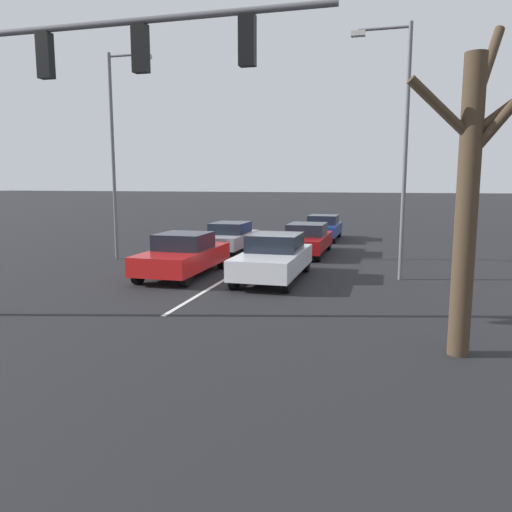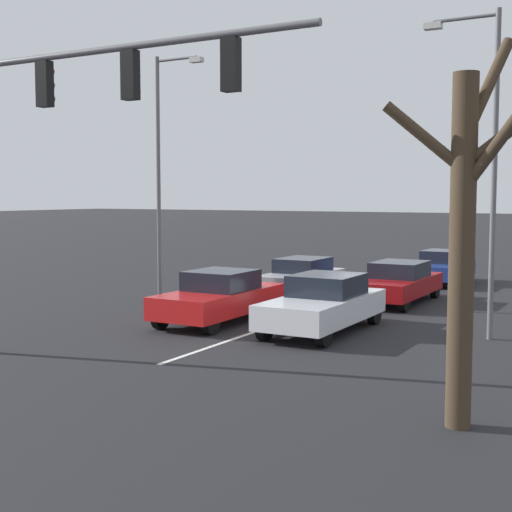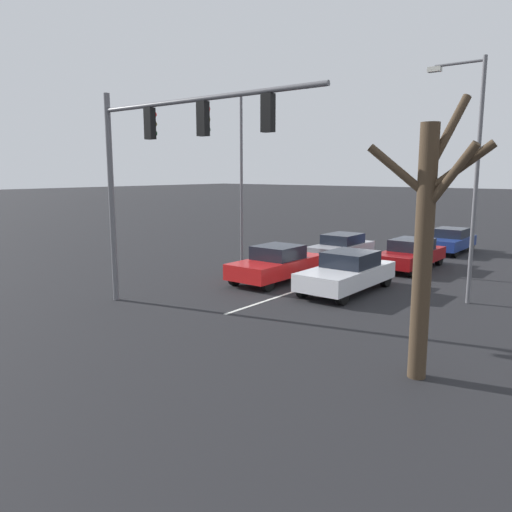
{
  "view_description": "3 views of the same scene",
  "coord_description": "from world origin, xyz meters",
  "px_view_note": "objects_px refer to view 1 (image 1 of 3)",
  "views": [
    {
      "loc": [
        -5.25,
        23.33,
        3.26
      ],
      "look_at": [
        -1.43,
        9.16,
        1.05
      ],
      "focal_mm": 35.0,
      "sensor_mm": 36.0,
      "label": 1
    },
    {
      "loc": [
        -9.16,
        24.62,
        3.64
      ],
      "look_at": [
        0.96,
        6.58,
        1.86
      ],
      "focal_mm": 50.0,
      "sensor_mm": 36.0,
      "label": 2
    },
    {
      "loc": [
        -10.29,
        23.94,
        4.48
      ],
      "look_at": [
        1.27,
        9.36,
        1.33
      ],
      "focal_mm": 35.0,
      "sensor_mm": 36.0,
      "label": 3
    }
  ],
  "objects_px": {
    "bare_tree_near": "(470,189)",
    "car_gray_midlane_second": "(230,237)",
    "car_maroon_leftlane_second": "(307,239)",
    "car_red_midlane_front": "(183,255)",
    "street_lamp_right_shoulder": "(117,144)",
    "car_navy_leftlane_third": "(323,227)",
    "car_white_leftlane_front": "(274,257)",
    "street_lamp_left_shoulder": "(400,136)",
    "traffic_signal_gantry": "(68,94)"
  },
  "relations": [
    {
      "from": "car_maroon_leftlane_second",
      "to": "car_red_midlane_front",
      "type": "bearing_deg",
      "value": 61.15
    },
    {
      "from": "car_red_midlane_front",
      "to": "traffic_signal_gantry",
      "type": "height_order",
      "value": "traffic_signal_gantry"
    },
    {
      "from": "car_red_midlane_front",
      "to": "car_gray_midlane_second",
      "type": "distance_m",
      "value": 5.89
    },
    {
      "from": "car_white_leftlane_front",
      "to": "car_red_midlane_front",
      "type": "relative_size",
      "value": 1.01
    },
    {
      "from": "car_red_midlane_front",
      "to": "car_maroon_leftlane_second",
      "type": "relative_size",
      "value": 0.98
    },
    {
      "from": "traffic_signal_gantry",
      "to": "car_maroon_leftlane_second",
      "type": "bearing_deg",
      "value": -105.36
    },
    {
      "from": "traffic_signal_gantry",
      "to": "street_lamp_right_shoulder",
      "type": "xyz_separation_m",
      "value": [
        3.99,
        -8.75,
        -0.36
      ]
    },
    {
      "from": "car_red_midlane_front",
      "to": "bare_tree_near",
      "type": "bearing_deg",
      "value": 143.75
    },
    {
      "from": "car_red_midlane_front",
      "to": "street_lamp_right_shoulder",
      "type": "xyz_separation_m",
      "value": [
        3.99,
        -2.7,
        4.03
      ]
    },
    {
      "from": "car_maroon_leftlane_second",
      "to": "street_lamp_left_shoulder",
      "type": "height_order",
      "value": "street_lamp_left_shoulder"
    },
    {
      "from": "car_red_midlane_front",
      "to": "bare_tree_near",
      "type": "xyz_separation_m",
      "value": [
        -8.25,
        6.05,
        2.39
      ]
    },
    {
      "from": "car_gray_midlane_second",
      "to": "street_lamp_right_shoulder",
      "type": "distance_m",
      "value": 6.38
    },
    {
      "from": "car_gray_midlane_second",
      "to": "street_lamp_right_shoulder",
      "type": "bearing_deg",
      "value": 40.32
    },
    {
      "from": "car_gray_midlane_second",
      "to": "car_navy_leftlane_third",
      "type": "xyz_separation_m",
      "value": [
        -3.5,
        -6.08,
        -0.02
      ]
    },
    {
      "from": "car_gray_midlane_second",
      "to": "street_lamp_left_shoulder",
      "type": "height_order",
      "value": "street_lamp_left_shoulder"
    },
    {
      "from": "car_white_leftlane_front",
      "to": "car_gray_midlane_second",
      "type": "relative_size",
      "value": 1.12
    },
    {
      "from": "car_gray_midlane_second",
      "to": "traffic_signal_gantry",
      "type": "bearing_deg",
      "value": 91.15
    },
    {
      "from": "street_lamp_right_shoulder",
      "to": "bare_tree_near",
      "type": "xyz_separation_m",
      "value": [
        -12.24,
        8.75,
        -1.65
      ]
    },
    {
      "from": "car_gray_midlane_second",
      "to": "car_maroon_leftlane_second",
      "type": "bearing_deg",
      "value": -177.76
    },
    {
      "from": "car_gray_midlane_second",
      "to": "bare_tree_near",
      "type": "relative_size",
      "value": 0.68
    },
    {
      "from": "car_red_midlane_front",
      "to": "car_navy_leftlane_third",
      "type": "xyz_separation_m",
      "value": [
        -3.26,
        -11.96,
        -0.04
      ]
    },
    {
      "from": "car_gray_midlane_second",
      "to": "car_white_leftlane_front",
      "type": "bearing_deg",
      "value": 120.66
    },
    {
      "from": "car_maroon_leftlane_second",
      "to": "car_gray_midlane_second",
      "type": "distance_m",
      "value": 3.56
    },
    {
      "from": "car_white_leftlane_front",
      "to": "street_lamp_right_shoulder",
      "type": "relative_size",
      "value": 0.56
    },
    {
      "from": "traffic_signal_gantry",
      "to": "car_white_leftlane_front",
      "type": "bearing_deg",
      "value": -117.4
    },
    {
      "from": "street_lamp_right_shoulder",
      "to": "bare_tree_near",
      "type": "relative_size",
      "value": 1.37
    },
    {
      "from": "car_navy_leftlane_third",
      "to": "bare_tree_near",
      "type": "xyz_separation_m",
      "value": [
        -4.99,
        18.01,
        2.42
      ]
    },
    {
      "from": "car_red_midlane_front",
      "to": "traffic_signal_gantry",
      "type": "distance_m",
      "value": 7.47
    },
    {
      "from": "car_red_midlane_front",
      "to": "traffic_signal_gantry",
      "type": "xyz_separation_m",
      "value": [
        -0.0,
        6.05,
        4.39
      ]
    },
    {
      "from": "street_lamp_right_shoulder",
      "to": "street_lamp_left_shoulder",
      "type": "relative_size",
      "value": 1.02
    },
    {
      "from": "street_lamp_left_shoulder",
      "to": "traffic_signal_gantry",
      "type": "bearing_deg",
      "value": 45.73
    },
    {
      "from": "car_white_leftlane_front",
      "to": "bare_tree_near",
      "type": "height_order",
      "value": "bare_tree_near"
    },
    {
      "from": "street_lamp_left_shoulder",
      "to": "street_lamp_right_shoulder",
      "type": "bearing_deg",
      "value": -7.73
    },
    {
      "from": "bare_tree_near",
      "to": "car_gray_midlane_second",
      "type": "bearing_deg",
      "value": -54.58
    },
    {
      "from": "car_gray_midlane_second",
      "to": "car_navy_leftlane_third",
      "type": "height_order",
      "value": "car_gray_midlane_second"
    },
    {
      "from": "car_maroon_leftlane_second",
      "to": "bare_tree_near",
      "type": "relative_size",
      "value": 0.76
    },
    {
      "from": "traffic_signal_gantry",
      "to": "bare_tree_near",
      "type": "xyz_separation_m",
      "value": [
        -8.25,
        0.0,
        -2.01
      ]
    },
    {
      "from": "bare_tree_near",
      "to": "car_navy_leftlane_third",
      "type": "bearing_deg",
      "value": -74.51
    },
    {
      "from": "traffic_signal_gantry",
      "to": "bare_tree_near",
      "type": "relative_size",
      "value": 1.41
    },
    {
      "from": "car_white_leftlane_front",
      "to": "street_lamp_right_shoulder",
      "type": "bearing_deg",
      "value": -19.89
    },
    {
      "from": "car_white_leftlane_front",
      "to": "traffic_signal_gantry",
      "type": "relative_size",
      "value": 0.54
    },
    {
      "from": "street_lamp_left_shoulder",
      "to": "car_gray_midlane_second",
      "type": "bearing_deg",
      "value": -32.67
    },
    {
      "from": "car_gray_midlane_second",
      "to": "car_red_midlane_front",
      "type": "bearing_deg",
      "value": 92.31
    },
    {
      "from": "car_white_leftlane_front",
      "to": "car_gray_midlane_second",
      "type": "xyz_separation_m",
      "value": [
        3.43,
        -5.78,
        -0.05
      ]
    },
    {
      "from": "car_red_midlane_front",
      "to": "street_lamp_right_shoulder",
      "type": "relative_size",
      "value": 0.55
    },
    {
      "from": "traffic_signal_gantry",
      "to": "bare_tree_near",
      "type": "bearing_deg",
      "value": 179.98
    },
    {
      "from": "street_lamp_right_shoulder",
      "to": "street_lamp_left_shoulder",
      "type": "distance_m",
      "value": 11.16
    },
    {
      "from": "car_gray_midlane_second",
      "to": "car_navy_leftlane_third",
      "type": "bearing_deg",
      "value": -119.9
    },
    {
      "from": "car_red_midlane_front",
      "to": "car_maroon_leftlane_second",
      "type": "bearing_deg",
      "value": -118.85
    },
    {
      "from": "car_white_leftlane_front",
      "to": "car_maroon_leftlane_second",
      "type": "distance_m",
      "value": 5.92
    }
  ]
}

